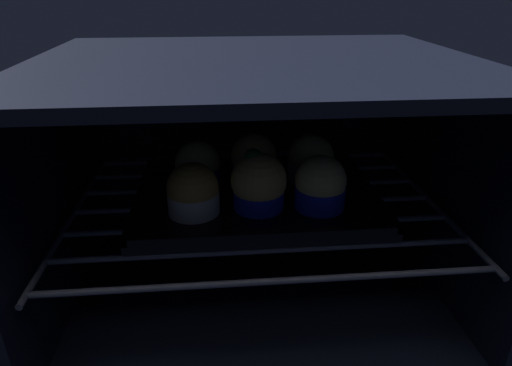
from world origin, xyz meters
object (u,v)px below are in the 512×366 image
baking_tray (256,197)px  muffin_row1_col0 (198,167)px  muffin_row0_col0 (193,192)px  muffin_row0_col2 (320,185)px  muffin_row1_col1 (251,162)px  muffin_row1_col2 (310,161)px  muffin_row0_col1 (257,184)px

baking_tray → muffin_row1_col0: (-8.73, 4.14, 3.64)cm
muffin_row0_col0 → muffin_row0_col2: size_ratio=0.94×
muffin_row0_col0 → muffin_row1_col0: size_ratio=1.00×
muffin_row1_col1 → muffin_row1_col2: muffin_row1_col1 is taller
muffin_row1_col1 → muffin_row0_col1: bearing=-89.0°
muffin_row0_col1 → muffin_row1_col1: (-0.15, 8.41, -0.02)cm
muffin_row0_col0 → muffin_row1_col0: bearing=87.4°
baking_tray → muffin_row0_col1: 5.87cm
muffin_row0_col1 → muffin_row1_col2: size_ratio=1.14×
muffin_row0_col0 → muffin_row1_col0: same height
muffin_row0_col0 → muffin_row0_col1: size_ratio=0.83×
muffin_row0_col0 → muffin_row1_col2: bearing=27.2°
muffin_row0_col1 → muffin_row1_col1: muffin_row0_col1 is taller
baking_tray → muffin_row0_col0: muffin_row0_col0 is taller
muffin_row0_col0 → muffin_row0_col2: 17.83cm
muffin_row0_col1 → muffin_row0_col2: bearing=-3.9°
muffin_row0_col0 → muffin_row1_col2: (18.28, 9.38, 0.28)cm
muffin_row1_col0 → muffin_row1_col1: bearing=1.0°
muffin_row0_col2 → muffin_row1_col0: 19.54cm
muffin_row0_col1 → muffin_row1_col0: (-8.49, 8.26, -0.53)cm
muffin_row0_col1 → muffin_row0_col0: bearing=-175.8°
muffin_row1_col1 → muffin_row1_col2: (9.52, 0.32, -0.30)cm
muffin_row1_col1 → muffin_row0_col2: bearing=-44.8°
baking_tray → muffin_row0_col1: size_ratio=4.06×
muffin_row0_col2 → muffin_row1_col2: 9.35cm
muffin_row0_col1 → muffin_row1_col2: 12.82cm
muffin_row1_col0 → muffin_row1_col2: (17.87, 0.47, 0.21)cm
muffin_row0_col2 → muffin_row1_col2: (0.45, 9.34, -0.05)cm
baking_tray → muffin_row0_col2: (8.68, -4.73, 3.90)cm
muffin_row1_col0 → muffin_row1_col2: bearing=1.5°
baking_tray → muffin_row0_col1: muffin_row0_col1 is taller
muffin_row0_col0 → muffin_row1_col1: 12.61cm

